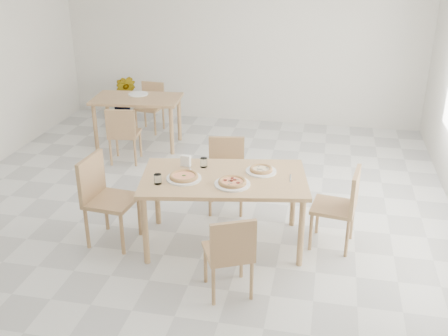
% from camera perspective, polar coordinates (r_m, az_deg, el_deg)
% --- Properties ---
extents(main_table, '(1.75, 1.18, 0.75)m').
position_cam_1_polar(main_table, '(5.17, -0.00, -1.72)').
color(main_table, tan).
rests_on(main_table, ground).
extents(chair_south, '(0.52, 0.52, 0.79)m').
position_cam_1_polar(chair_south, '(4.50, 0.67, -8.99)').
color(chair_south, tan).
rests_on(chair_south, ground).
extents(chair_north, '(0.47, 0.47, 0.83)m').
position_cam_1_polar(chair_north, '(5.99, 0.25, -0.06)').
color(chair_north, tan).
rests_on(chair_north, ground).
extents(chair_west, '(0.50, 0.50, 0.92)m').
position_cam_1_polar(chair_west, '(5.42, -12.99, -2.73)').
color(chair_west, tan).
rests_on(chair_west, ground).
extents(chair_east, '(0.47, 0.47, 0.85)m').
position_cam_1_polar(chair_east, '(5.33, 12.74, -3.73)').
color(chair_east, tan).
rests_on(chair_east, ground).
extents(plate_margherita, '(0.34, 0.34, 0.02)m').
position_cam_1_polar(plate_margherita, '(5.09, -4.39, -1.12)').
color(plate_margherita, white).
rests_on(plate_margherita, main_table).
extents(plate_mushroom, '(0.31, 0.31, 0.02)m').
position_cam_1_polar(plate_mushroom, '(5.25, 4.06, -0.35)').
color(plate_mushroom, white).
rests_on(plate_mushroom, main_table).
extents(plate_pepperoni, '(0.34, 0.34, 0.02)m').
position_cam_1_polar(plate_pepperoni, '(4.96, 0.91, -1.75)').
color(plate_pepperoni, white).
rests_on(plate_pepperoni, main_table).
extents(pizza_margherita, '(0.36, 0.36, 0.03)m').
position_cam_1_polar(pizza_margherita, '(5.09, -4.39, -0.89)').
color(pizza_margherita, '#E7A56D').
rests_on(pizza_margherita, plate_margherita).
extents(pizza_mushroom, '(0.25, 0.25, 0.03)m').
position_cam_1_polar(pizza_mushroom, '(5.24, 4.06, -0.12)').
color(pizza_mushroom, '#E7A56D').
rests_on(pizza_mushroom, plate_mushroom).
extents(pizza_pepperoni, '(0.32, 0.32, 0.03)m').
position_cam_1_polar(pizza_pepperoni, '(4.95, 0.91, -1.51)').
color(pizza_pepperoni, '#E7A56D').
rests_on(pizza_pepperoni, plate_pepperoni).
extents(tumbler_a, '(0.07, 0.07, 0.10)m').
position_cam_1_polar(tumbler_a, '(5.34, -2.22, 0.59)').
color(tumbler_a, white).
rests_on(tumbler_a, main_table).
extents(tumbler_b, '(0.07, 0.07, 0.10)m').
position_cam_1_polar(tumbler_b, '(5.01, -7.23, -1.20)').
color(tumbler_b, white).
rests_on(tumbler_b, main_table).
extents(napkin_holder, '(0.12, 0.07, 0.12)m').
position_cam_1_polar(napkin_holder, '(5.35, -4.19, 0.71)').
color(napkin_holder, silver).
rests_on(napkin_holder, main_table).
extents(fork_a, '(0.11, 0.17, 0.01)m').
position_cam_1_polar(fork_a, '(5.35, -3.85, 0.08)').
color(fork_a, silver).
rests_on(fork_a, main_table).
extents(fork_b, '(0.03, 0.18, 0.01)m').
position_cam_1_polar(fork_b, '(5.13, 7.24, -1.12)').
color(fork_b, silver).
rests_on(fork_b, main_table).
extents(second_table, '(1.33, 0.84, 0.75)m').
position_cam_1_polar(second_table, '(7.91, -9.43, 6.86)').
color(second_table, tan).
rests_on(second_table, ground).
extents(chair_back_s, '(0.45, 0.45, 0.81)m').
position_cam_1_polar(chair_back_s, '(7.33, -10.93, 3.93)').
color(chair_back_s, tan).
rests_on(chair_back_s, ground).
extents(chair_back_n, '(0.42, 0.42, 0.78)m').
position_cam_1_polar(chair_back_n, '(8.64, -7.95, 7.01)').
color(chair_back_n, tan).
rests_on(chair_back_n, ground).
extents(plate_empty, '(0.30, 0.30, 0.02)m').
position_cam_1_polar(plate_empty, '(8.03, -9.32, 7.94)').
color(plate_empty, white).
rests_on(plate_empty, second_table).
extents(potted_plant, '(0.45, 0.37, 0.77)m').
position_cam_1_polar(potted_plant, '(9.29, -10.83, 7.57)').
color(potted_plant, '#315D1C').
rests_on(potted_plant, ground).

